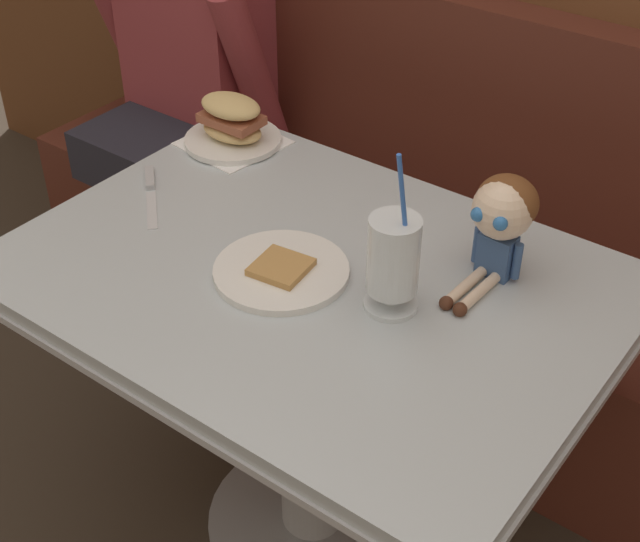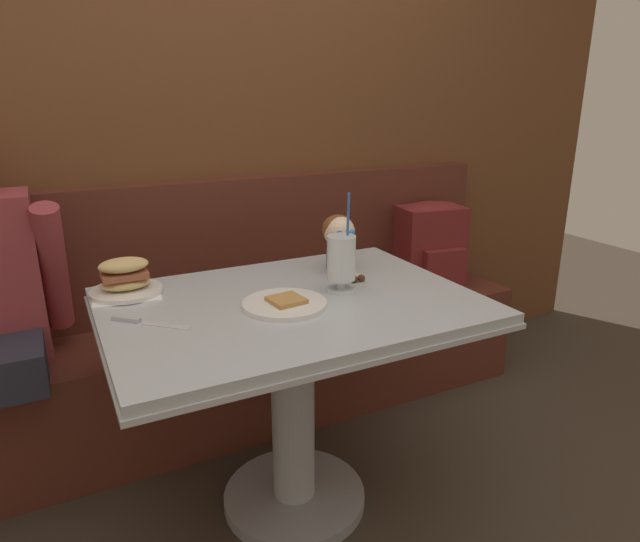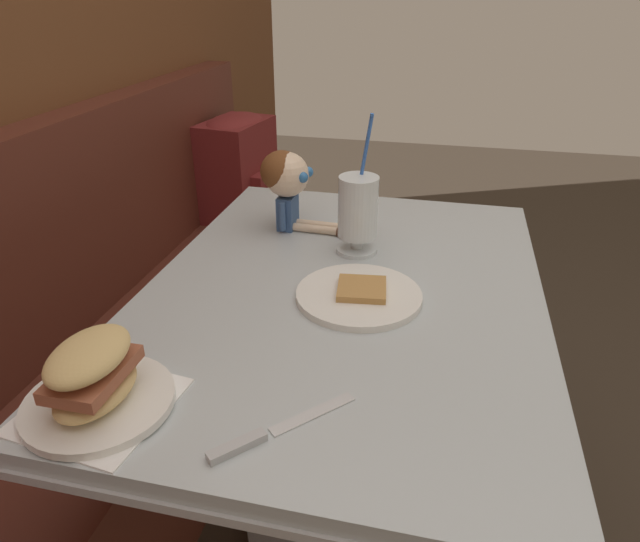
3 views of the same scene
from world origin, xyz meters
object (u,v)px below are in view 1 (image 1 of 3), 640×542
Objects in this scene: diner_patron at (188,55)px; milkshake_glass at (393,259)px; butter_knife at (150,186)px; seated_doll at (502,214)px; toast_plate at (281,271)px; sandwich_plate at (232,125)px.

milkshake_glass is at bearing -29.17° from diner_patron.
butter_knife is 0.84× the size of seated_doll.
seated_doll reaches higher than toast_plate.
milkshake_glass is 0.68m from sandwich_plate.
diner_patron is at bearing 143.08° from toast_plate.
seated_doll is 0.27× the size of diner_patron.
sandwich_plate is (-0.40, 0.32, 0.04)m from toast_plate.
toast_plate is 1.03m from diner_patron.
butter_knife is (-0.41, 0.07, -0.00)m from toast_plate.
toast_plate is 0.31× the size of diner_patron.
seated_doll is at bearing 37.19° from toast_plate.
milkshake_glass is 1.19m from diner_patron.
butter_knife is 0.69m from diner_patron.
sandwich_plate is 0.25m from butter_knife.
toast_plate is 1.14× the size of seated_doll.
diner_patron reaches higher than butter_knife.
seated_doll is at bearing -18.70° from diner_patron.
milkshake_glass is 0.39× the size of diner_patron.
milkshake_glass is 1.42× the size of sandwich_plate.
diner_patron is at bearing 150.83° from milkshake_glass.
sandwich_plate is 0.72m from seated_doll.
toast_plate reaches higher than butter_knife.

